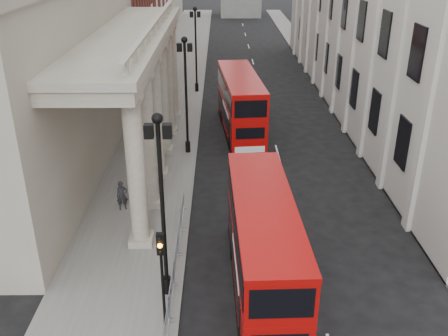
# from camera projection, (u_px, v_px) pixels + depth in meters

# --- Properties ---
(sidewalk_west) EXTENTS (6.00, 140.00, 0.12)m
(sidewalk_west) POSITION_uv_depth(u_px,v_px,m) (168.00, 110.00, 45.68)
(sidewalk_west) COLOR slate
(sidewalk_west) RESTS_ON ground
(sidewalk_east) EXTENTS (3.00, 140.00, 0.12)m
(sidewalk_east) POSITION_uv_depth(u_px,v_px,m) (348.00, 110.00, 45.81)
(sidewalk_east) COLOR slate
(sidewalk_east) RESTS_ON ground
(kerb) EXTENTS (0.20, 140.00, 0.14)m
(kerb) POSITION_uv_depth(u_px,v_px,m) (200.00, 110.00, 45.70)
(kerb) COLOR slate
(kerb) RESTS_ON ground
(portico_building) EXTENTS (9.00, 28.00, 12.00)m
(portico_building) POSITION_uv_depth(u_px,v_px,m) (31.00, 81.00, 32.24)
(portico_building) COLOR gray
(portico_building) RESTS_ON ground
(lamp_post_south) EXTENTS (1.05, 0.44, 8.32)m
(lamp_post_south) POSITION_uv_depth(u_px,v_px,m) (162.00, 196.00, 20.06)
(lamp_post_south) COLOR black
(lamp_post_south) RESTS_ON sidewalk_west
(lamp_post_mid) EXTENTS (1.05, 0.44, 8.32)m
(lamp_post_mid) POSITION_uv_depth(u_px,v_px,m) (186.00, 88.00, 34.59)
(lamp_post_mid) COLOR black
(lamp_post_mid) RESTS_ON sidewalk_west
(lamp_post_north) EXTENTS (1.05, 0.44, 8.32)m
(lamp_post_north) POSITION_uv_depth(u_px,v_px,m) (196.00, 44.00, 49.12)
(lamp_post_north) COLOR black
(lamp_post_north) RESTS_ON sidewalk_west
(traffic_light) EXTENTS (0.28, 0.33, 4.30)m
(traffic_light) POSITION_uv_depth(u_px,v_px,m) (161.00, 263.00, 18.98)
(traffic_light) COLOR black
(traffic_light) RESTS_ON sidewalk_west
(crowd_barriers) EXTENTS (0.50, 18.75, 1.10)m
(crowd_barriers) POSITION_uv_depth(u_px,v_px,m) (169.00, 309.00, 20.23)
(crowd_barriers) COLOR gray
(crowd_barriers) RESTS_ON sidewalk_west
(bus_near) EXTENTS (2.83, 10.46, 4.48)m
(bus_near) POSITION_uv_depth(u_px,v_px,m) (263.00, 246.00, 21.44)
(bus_near) COLOR #A50807
(bus_near) RESTS_ON ground
(bus_far) EXTENTS (3.61, 11.06, 4.69)m
(bus_far) POSITION_uv_depth(u_px,v_px,m) (240.00, 103.00, 39.67)
(bus_far) COLOR #AB0907
(bus_far) RESTS_ON ground
(pedestrian_a) EXTENTS (0.74, 0.60, 1.75)m
(pedestrian_a) POSITION_uv_depth(u_px,v_px,m) (122.00, 196.00, 28.47)
(pedestrian_a) COLOR black
(pedestrian_a) RESTS_ON sidewalk_west
(pedestrian_b) EXTENTS (1.07, 0.98, 1.77)m
(pedestrian_b) POSITION_uv_depth(u_px,v_px,m) (140.00, 171.00, 31.45)
(pedestrian_b) COLOR black
(pedestrian_b) RESTS_ON sidewalk_west
(pedestrian_c) EXTENTS (0.84, 0.57, 1.68)m
(pedestrian_c) POSITION_uv_depth(u_px,v_px,m) (151.00, 159.00, 33.32)
(pedestrian_c) COLOR black
(pedestrian_c) RESTS_ON sidewalk_west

